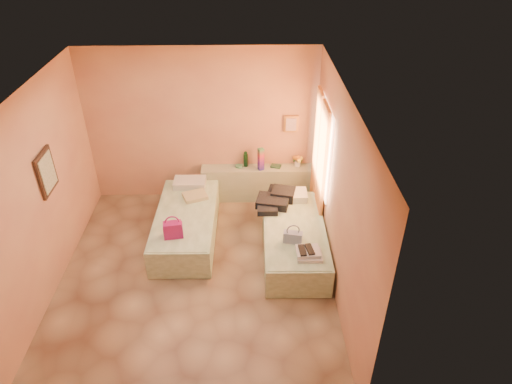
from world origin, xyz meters
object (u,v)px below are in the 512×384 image
headboard_ledge (258,183)px  bed_left (186,225)px  green_book (276,166)px  bed_right (294,240)px  towel_stack (309,254)px  water_bottle (246,159)px  blue_handbag (293,237)px  magenta_handbag (173,229)px  flower_vase (298,160)px

headboard_ledge → bed_left: bearing=-136.5°
green_book → bed_right: bearing=-65.2°
headboard_ledge → towel_stack: bearing=-73.5°
green_book → towel_stack: bearing=-63.8°
bed_right → water_bottle: water_bottle is taller
bed_left → blue_handbag: size_ratio=7.36×
bed_left → water_bottle: (0.98, 1.21, 0.54)m
green_book → magenta_handbag: 2.41m
water_bottle → flower_vase: 0.94m
bed_right → magenta_handbag: (-1.83, -0.18, 0.38)m
headboard_ledge → green_book: green_book is taller
water_bottle → towel_stack: (0.89, -2.32, -0.24)m
bed_left → flower_vase: bearing=32.6°
magenta_handbag → towel_stack: magenta_handbag is taller
green_book → magenta_handbag: bearing=-114.8°
flower_vase → magenta_handbag: flower_vase is taller
green_book → flower_vase: flower_vase is taller
green_book → blue_handbag: bearing=-68.4°
blue_handbag → magenta_handbag: bearing=-173.3°
flower_vase → blue_handbag: flower_vase is taller
bed_left → towel_stack: bearing=-29.8°
towel_stack → headboard_ledge: bearing=106.5°
bed_left → green_book: green_book is taller
water_bottle → blue_handbag: bearing=-71.2°
blue_handbag → towel_stack: blue_handbag is taller
magenta_handbag → towel_stack: 2.03m
headboard_ledge → flower_vase: flower_vase is taller
towel_stack → bed_left: bearing=149.3°
water_bottle → green_book: bearing=-4.9°
magenta_handbag → blue_handbag: size_ratio=1.04×
magenta_handbag → flower_vase: bearing=32.6°
headboard_ledge → blue_handbag: blue_handbag is taller
headboard_ledge → blue_handbag: 2.00m
bed_left → blue_handbag: (1.66, -0.78, 0.34)m
water_bottle → flower_vase: size_ratio=1.10×
headboard_ledge → bed_left: headboard_ledge is taller
water_bottle → blue_handbag: water_bottle is taller
headboard_ledge → towel_stack: size_ratio=5.86×
blue_handbag → towel_stack: size_ratio=0.78×
bed_left → blue_handbag: bearing=-24.4°
bed_right → magenta_handbag: magenta_handbag is taller
green_book → water_bottle: bearing=-167.3°
towel_stack → blue_handbag: bearing=122.3°
blue_handbag → bed_right: bearing=91.9°
bed_left → flower_vase: flower_vase is taller
headboard_ledge → flower_vase: bearing=3.9°
bed_right → towel_stack: bearing=-77.4°
water_bottle → blue_handbag: 2.12m
bed_left → green_book: size_ratio=11.30×
bed_left → flower_vase: size_ratio=7.94×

